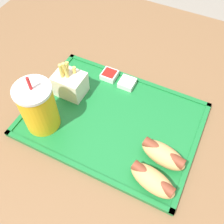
{
  "coord_description": "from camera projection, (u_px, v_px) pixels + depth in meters",
  "views": [
    {
      "loc": [
        -0.21,
        0.37,
        1.34
      ],
      "look_at": [
        -0.04,
        0.02,
        0.8
      ],
      "focal_mm": 42.0,
      "sensor_mm": 36.0,
      "label": 1
    }
  ],
  "objects": [
    {
      "name": "food_tray",
      "position": [
        112.0,
        120.0,
        0.69
      ],
      "size": [
        0.44,
        0.32,
        0.01
      ],
      "color": "#197233",
      "rests_on": "dining_table"
    },
    {
      "name": "hot_dog_near",
      "position": [
        163.0,
        154.0,
        0.6
      ],
      "size": [
        0.12,
        0.07,
        0.05
      ],
      "color": "tan",
      "rests_on": "food_tray"
    },
    {
      "name": "dining_table",
      "position": [
        106.0,
        167.0,
        1.02
      ],
      "size": [
        1.14,
        1.09,
        0.76
      ],
      "color": "brown",
      "rests_on": "ground_plane"
    },
    {
      "name": "sauce_cup_ketchup",
      "position": [
        109.0,
        75.0,
        0.76
      ],
      "size": [
        0.04,
        0.04,
        0.02
      ],
      "color": "silver",
      "rests_on": "food_tray"
    },
    {
      "name": "soda_cup",
      "position": [
        38.0,
        107.0,
        0.62
      ],
      "size": [
        0.09,
        0.09,
        0.17
      ],
      "color": "gold",
      "rests_on": "food_tray"
    },
    {
      "name": "ground_plane",
      "position": [
        108.0,
        198.0,
        1.33
      ],
      "size": [
        8.0,
        8.0,
        0.0
      ],
      "primitive_type": "plane",
      "color": "gray"
    },
    {
      "name": "fries_carton",
      "position": [
        70.0,
        83.0,
        0.71
      ],
      "size": [
        0.08,
        0.06,
        0.11
      ],
      "color": "silver",
      "rests_on": "food_tray"
    },
    {
      "name": "sauce_cup_mayo",
      "position": [
        127.0,
        83.0,
        0.74
      ],
      "size": [
        0.04,
        0.04,
        0.02
      ],
      "color": "silver",
      "rests_on": "food_tray"
    },
    {
      "name": "hot_dog_far",
      "position": [
        152.0,
        180.0,
        0.56
      ],
      "size": [
        0.12,
        0.07,
        0.05
      ],
      "color": "tan",
      "rests_on": "food_tray"
    }
  ]
}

